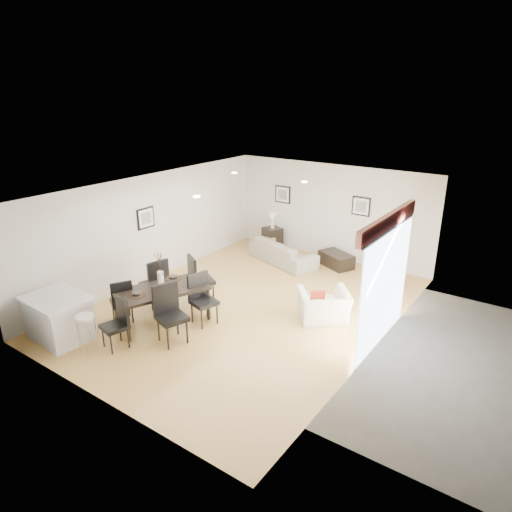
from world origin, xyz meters
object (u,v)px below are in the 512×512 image
Objects in this scene: dining_chair_wfar at (156,280)px; side_table at (272,238)px; armchair at (323,306)px; bar_stool at (85,321)px; dining_chair_enear at (169,310)px; sofa at (283,252)px; dining_table at (162,292)px; dining_chair_head at (118,320)px; dining_chair_wnear at (122,299)px; coffee_table at (336,260)px; kitchen_island at (59,317)px; dining_chair_efar at (201,296)px; dining_chair_foot at (198,277)px.

side_table is (-0.05, 4.81, -0.31)m from dining_chair_wfar.
bar_stool reaches higher than armchair.
armchair is 0.88× the size of dining_chair_enear.
dining_chair_enear is (1.30, -0.88, 0.02)m from dining_chair_wfar.
dining_table is at bearing 105.79° from sofa.
dining_table is at bearing 104.15° from dining_chair_head.
dining_chair_head is (-0.17, -5.58, 0.24)m from sofa.
dining_chair_wnear is 0.83× the size of dining_chair_enear.
coffee_table is at bearing 89.06° from dining_chair_head.
dining_chair_head reaches higher than armchair.
dining_chair_head is at bearing 24.84° from kitchen_island.
dining_chair_wfar is at bearing 96.38° from sofa.
dining_chair_enear is (-2.07, -2.45, 0.32)m from armchair.
coffee_table is 7.21m from kitchen_island.
armchair reaches higher than coffee_table.
dining_chair_wfar is 1.15× the size of dining_chair_head.
dining_chair_head is at bearing -65.90° from dining_table.
kitchen_island is (-1.20, -0.47, -0.11)m from dining_chair_head.
side_table reaches higher than sofa.
armchair is (2.53, -2.41, 0.02)m from sofa.
dining_chair_enear is at bearing 36.52° from kitchen_island.
side_table reaches higher than coffee_table.
dining_chair_enear is at bearing 62.20° from dining_chair_head.
dining_chair_efar reaches higher than sofa.
coffee_table is (1.55, 6.18, -0.36)m from dining_chair_head.
kitchen_island is (-0.48, -6.89, 0.12)m from side_table.
sofa is 1.91× the size of dining_chair_foot.
dining_chair_head reaches higher than side_table.
dining_chair_foot is 2.80m from bar_stool.
dining_table is 1.93× the size of dining_chair_efar.
dining_table is at bearing 122.06° from dining_chair_foot.
dining_chair_enear reaches higher than dining_chair_efar.
dining_chair_head is 1.04× the size of coffee_table.
dining_table is 5.32m from side_table.
coffee_table is at bearing -83.07° from dining_chair_foot.
sofa is at bearing -83.47° from armchair.
dining_chair_foot is at bearing 42.68° from dining_chair_enear.
armchair is 1.57× the size of side_table.
dining_chair_wfar is at bearing -89.36° from side_table.
bar_stool reaches higher than sofa.
dining_chair_enear reaches higher than dining_table.
dining_chair_wnear is at bearing 149.86° from dining_chair_head.
dining_chair_efar reaches higher than dining_table.
dining_table is 0.79m from dining_chair_wfar.
sofa is 6.21m from kitchen_island.
dining_chair_head is at bearing -83.59° from side_table.
dining_chair_wfar is 1.05× the size of dining_chair_efar.
dining_chair_enear reaches higher than kitchen_island.
dining_chair_efar is (0.65, 0.49, -0.10)m from dining_table.
dining_chair_wnear is at bearing -87.28° from coffee_table.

